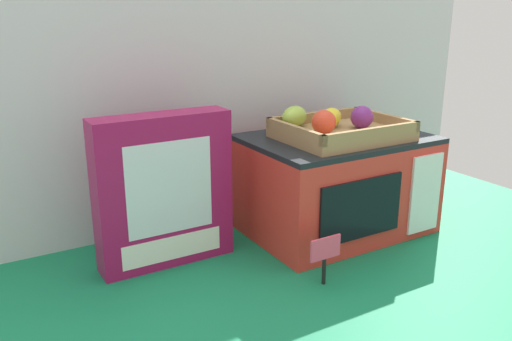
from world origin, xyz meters
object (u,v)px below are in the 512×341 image
Objects in this scene: toy_microwave at (335,183)px; price_sign at (325,253)px; food_groups_crate at (336,128)px; cookie_set_box at (164,191)px.

price_sign is at bearing -132.34° from toy_microwave.
food_groups_crate is 0.42m from cookie_set_box.
price_sign is at bearing -47.64° from cookie_set_box.
cookie_set_box reaches higher than toy_microwave.
toy_microwave is at bearing 47.66° from price_sign.
toy_microwave reaches higher than price_sign.
food_groups_crate is at bearing -7.90° from cookie_set_box.
cookie_set_box is 0.35m from price_sign.
cookie_set_box is at bearing 174.37° from toy_microwave.
food_groups_crate is at bearing -138.51° from toy_microwave.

